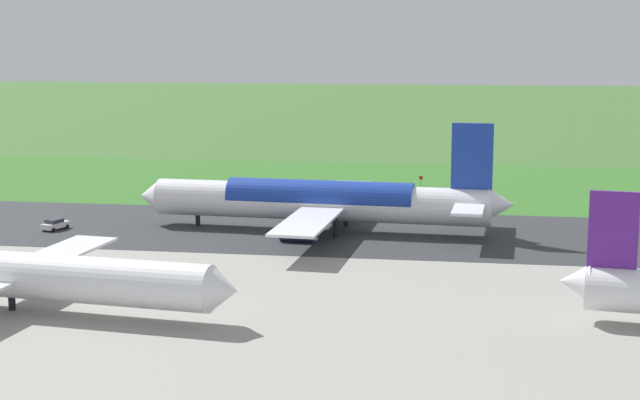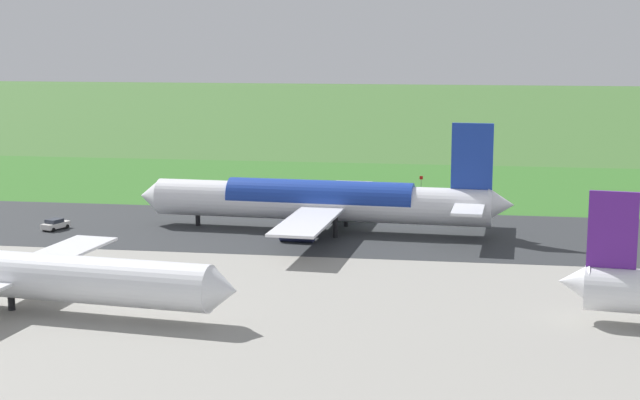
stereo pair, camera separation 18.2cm
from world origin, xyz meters
The scene contains 9 objects.
ground_plane centered at (0.00, 0.00, 0.00)m, with size 800.00×800.00×0.00m, color #3D662D.
runway_asphalt centered at (0.00, 0.00, 0.03)m, with size 600.00×32.31×0.06m, color #2D3033.
apron_concrete centered at (0.00, 46.82, 0.03)m, with size 440.00×110.00×0.05m, color gray.
grass_verge_foreground centered at (0.00, -32.90, 0.02)m, with size 600.00×80.00×0.04m, color #346B27.
airliner_main centered at (-2.72, 0.02, 4.35)m, with size 54.13×44.27×15.88m.
airliner_parked_mid centered at (22.72, 44.04, 3.89)m, with size 48.82×40.04×14.25m.
service_car_ops centered at (35.19, 4.97, 0.84)m, with size 3.08×4.56×1.62m.
no_stopping_sign centered at (-14.71, -37.00, 1.65)m, with size 0.60×0.10×2.80m.
traffic_cone_orange centered at (-7.84, -34.27, 0.28)m, with size 0.40×0.40×0.55m, color orange.
Camera 2 is at (-23.06, 132.56, 27.76)m, focal length 54.15 mm.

